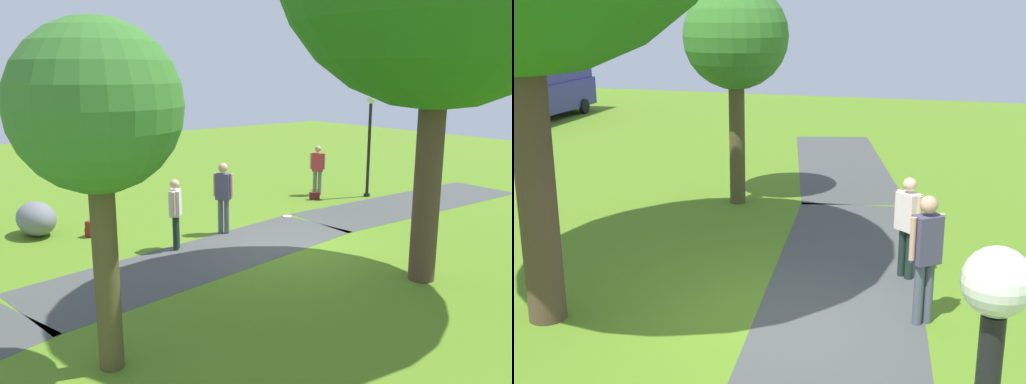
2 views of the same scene
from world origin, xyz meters
TOP-DOWN VIEW (x-y plane):
  - ground_plane at (0.00, 0.00)m, footprint 48.00×48.00m
  - footpath_segment_mid at (1.96, -0.61)m, footprint 8.23×3.31m
  - footpath_segment_far at (9.80, 0.90)m, footprint 8.33×4.31m
  - young_tree_near_path at (5.41, 2.42)m, footprint 2.22×2.22m
  - man_near_boulder at (0.52, -1.92)m, footprint 0.41×0.43m
  - passerby_on_path at (2.11, -1.54)m, footprint 0.41×0.43m
  - delivery_van at (13.98, 13.73)m, footprint 5.92×2.95m

SIDE VIEW (x-z plane):
  - ground_plane at x=0.00m, z-range 0.00..0.00m
  - footpath_segment_mid at x=1.96m, z-range 0.00..0.01m
  - footpath_segment_far at x=9.80m, z-range 0.00..0.01m
  - passerby_on_path at x=2.11m, z-range 0.13..1.78m
  - man_near_boulder at x=0.52m, z-range 0.16..1.97m
  - delivery_van at x=13.98m, z-range 0.12..2.42m
  - young_tree_near_path at x=5.41m, z-range 1.18..5.90m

